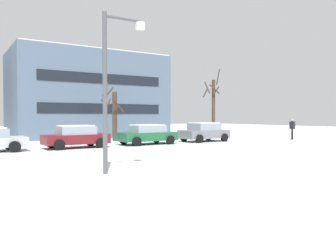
% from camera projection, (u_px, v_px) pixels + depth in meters
% --- Properties ---
extents(ground_plane, '(120.00, 120.00, 0.00)m').
position_uv_depth(ground_plane, '(1.00, 173.00, 12.10)').
color(ground_plane, white).
extents(street_lamp, '(1.65, 0.36, 5.63)m').
position_uv_depth(street_lamp, '(113.00, 76.00, 11.87)').
color(street_lamp, '#4C4F54').
rests_on(street_lamp, ground).
extents(parked_car_maroon, '(4.07, 2.07, 1.44)m').
position_uv_depth(parked_car_maroon, '(76.00, 136.00, 21.42)').
color(parked_car_maroon, maroon).
rests_on(parked_car_maroon, ground).
extents(parked_car_green, '(4.29, 2.21, 1.42)m').
position_uv_depth(parked_car_green, '(147.00, 134.00, 24.21)').
color(parked_car_green, '#1E6038').
rests_on(parked_car_green, ground).
extents(parked_car_gray, '(4.01, 2.25, 1.51)m').
position_uv_depth(parked_car_gray, '(204.00, 132.00, 26.92)').
color(parked_car_gray, slate).
rests_on(parked_car_gray, ground).
extents(pedestrian_crossing, '(0.39, 0.44, 1.77)m').
position_uv_depth(pedestrian_crossing, '(292.00, 128.00, 29.26)').
color(pedestrian_crossing, black).
rests_on(pedestrian_crossing, ground).
extents(tree_far_right, '(1.79, 1.87, 6.47)m').
position_uv_depth(tree_far_right, '(213.00, 105.00, 32.35)').
color(tree_far_right, '#423326').
rests_on(tree_far_right, ground).
extents(tree_far_left, '(1.85, 1.87, 4.85)m').
position_uv_depth(tree_far_left, '(114.00, 113.00, 27.50)').
color(tree_far_left, '#423326').
rests_on(tree_far_left, ground).
extents(building_far_right, '(14.38, 8.82, 8.19)m').
position_uv_depth(building_far_right, '(87.00, 96.00, 34.17)').
color(building_far_right, slate).
rests_on(building_far_right, ground).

